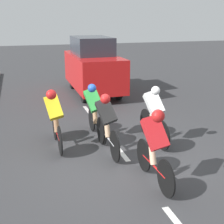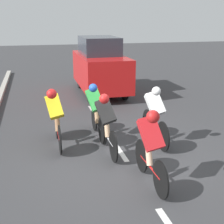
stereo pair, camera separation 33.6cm
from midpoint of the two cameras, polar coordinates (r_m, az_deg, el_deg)
The scene contains 9 objects.
ground_plane at distance 7.23m, azimuth 0.77°, elevation -7.93°, with size 60.00×60.00×0.00m, color #38383A.
lane_stripe_mid at distance 7.55m, azimuth -0.08°, elevation -6.79°, with size 0.12×1.40×0.01m, color white.
lane_stripe_far at distance 10.46m, azimuth -5.18°, elevation 0.03°, with size 0.12×1.40×0.01m, color white.
cyclist_white at distance 7.68m, azimuth 6.42°, elevation -0.24°, with size 0.45×1.74×1.52m.
cyclist_green at distance 8.00m, azimuth -4.46°, elevation 0.52°, with size 0.47×1.64×1.50m.
cyclist_red at distance 5.75m, azimuth 6.16°, elevation -5.88°, with size 0.43×1.69×1.56m.
cyclist_black at distance 7.04m, azimuth -2.31°, elevation -1.82°, with size 0.47×1.71×1.49m.
cyclist_yellow at distance 7.49m, azimuth -11.69°, elevation -0.84°, with size 0.43×1.71×1.51m.
support_car at distance 12.78m, azimuth -4.25°, elevation 8.36°, with size 1.70×3.99×2.28m.
Camera 1 is at (2.16, 6.19, 3.06)m, focal length 50.00 mm.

